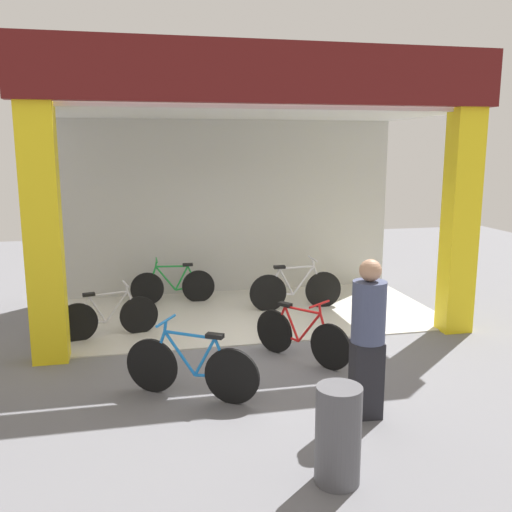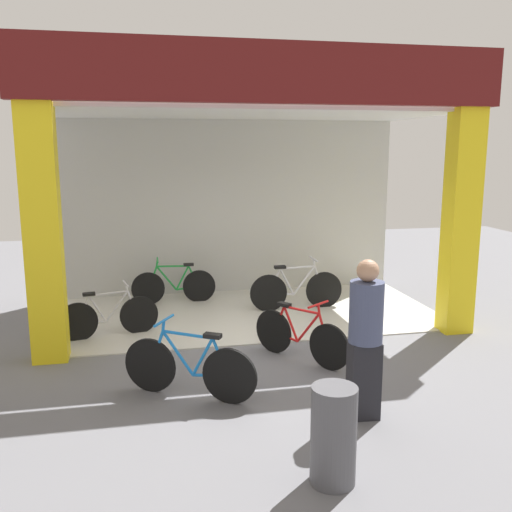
{
  "view_description": "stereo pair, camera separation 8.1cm",
  "coord_description": "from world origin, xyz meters",
  "px_view_note": "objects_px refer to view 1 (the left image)",
  "views": [
    {
      "loc": [
        -1.83,
        -7.6,
        2.82
      ],
      "look_at": [
        0.0,
        0.79,
        1.15
      ],
      "focal_mm": 39.83,
      "sensor_mm": 36.0,
      "label": 1
    },
    {
      "loc": [
        -1.75,
        -7.61,
        2.82
      ],
      "look_at": [
        0.0,
        0.79,
        1.15
      ],
      "focal_mm": 39.83,
      "sensor_mm": 36.0,
      "label": 2
    }
  ],
  "objects_px": {
    "bicycle_inside_2": "(296,289)",
    "bicycle_parked_1": "(301,336)",
    "bicycle_inside_1": "(173,286)",
    "pedestrian_0": "(368,337)",
    "trash_bin": "(338,435)",
    "bicycle_inside_0": "(108,317)",
    "bicycle_parked_0": "(191,368)"
  },
  "relations": [
    {
      "from": "bicycle_inside_0",
      "to": "bicycle_parked_0",
      "type": "relative_size",
      "value": 1.02
    },
    {
      "from": "bicycle_inside_1",
      "to": "pedestrian_0",
      "type": "height_order",
      "value": "pedestrian_0"
    },
    {
      "from": "bicycle_inside_2",
      "to": "trash_bin",
      "type": "relative_size",
      "value": 1.91
    },
    {
      "from": "pedestrian_0",
      "to": "trash_bin",
      "type": "xyz_separation_m",
      "value": [
        -0.71,
        -1.07,
        -0.45
      ]
    },
    {
      "from": "pedestrian_0",
      "to": "bicycle_inside_1",
      "type": "bearing_deg",
      "value": 108.95
    },
    {
      "from": "bicycle_parked_1",
      "to": "bicycle_inside_2",
      "type": "bearing_deg",
      "value": 75.48
    },
    {
      "from": "bicycle_parked_1",
      "to": "pedestrian_0",
      "type": "relative_size",
      "value": 0.74
    },
    {
      "from": "bicycle_inside_0",
      "to": "pedestrian_0",
      "type": "distance_m",
      "value": 4.22
    },
    {
      "from": "bicycle_inside_2",
      "to": "bicycle_parked_1",
      "type": "height_order",
      "value": "bicycle_inside_2"
    },
    {
      "from": "bicycle_inside_1",
      "to": "bicycle_parked_1",
      "type": "relative_size",
      "value": 1.2
    },
    {
      "from": "bicycle_inside_1",
      "to": "trash_bin",
      "type": "distance_m",
      "value": 5.99
    },
    {
      "from": "bicycle_inside_1",
      "to": "bicycle_inside_2",
      "type": "height_order",
      "value": "bicycle_inside_2"
    },
    {
      "from": "bicycle_parked_0",
      "to": "pedestrian_0",
      "type": "bearing_deg",
      "value": -25.91
    },
    {
      "from": "bicycle_parked_0",
      "to": "trash_bin",
      "type": "height_order",
      "value": "bicycle_parked_0"
    },
    {
      "from": "bicycle_inside_2",
      "to": "bicycle_parked_1",
      "type": "relative_size",
      "value": 1.3
    },
    {
      "from": "bicycle_parked_1",
      "to": "pedestrian_0",
      "type": "height_order",
      "value": "pedestrian_0"
    },
    {
      "from": "bicycle_inside_2",
      "to": "pedestrian_0",
      "type": "distance_m",
      "value": 4.06
    },
    {
      "from": "bicycle_inside_0",
      "to": "bicycle_inside_1",
      "type": "xyz_separation_m",
      "value": [
        1.08,
        1.68,
        0.01
      ]
    },
    {
      "from": "bicycle_inside_0",
      "to": "bicycle_parked_1",
      "type": "height_order",
      "value": "bicycle_parked_1"
    },
    {
      "from": "bicycle_parked_0",
      "to": "bicycle_parked_1",
      "type": "relative_size",
      "value": 1.13
    },
    {
      "from": "bicycle_inside_2",
      "to": "bicycle_parked_1",
      "type": "bearing_deg",
      "value": -104.52
    },
    {
      "from": "bicycle_inside_1",
      "to": "pedestrian_0",
      "type": "relative_size",
      "value": 0.89
    },
    {
      "from": "bicycle_inside_1",
      "to": "bicycle_inside_2",
      "type": "bearing_deg",
      "value": -22.21
    },
    {
      "from": "bicycle_inside_0",
      "to": "trash_bin",
      "type": "relative_size",
      "value": 1.69
    },
    {
      "from": "trash_bin",
      "to": "bicycle_inside_1",
      "type": "bearing_deg",
      "value": 99.15
    },
    {
      "from": "bicycle_parked_0",
      "to": "bicycle_inside_2",
      "type": "bearing_deg",
      "value": 55.81
    },
    {
      "from": "bicycle_inside_0",
      "to": "bicycle_parked_1",
      "type": "xyz_separation_m",
      "value": [
        2.53,
        -1.48,
        0.01
      ]
    },
    {
      "from": "bicycle_inside_2",
      "to": "trash_bin",
      "type": "bearing_deg",
      "value": -102.29
    },
    {
      "from": "pedestrian_0",
      "to": "bicycle_inside_0",
      "type": "bearing_deg",
      "value": 130.92
    },
    {
      "from": "bicycle_inside_1",
      "to": "trash_bin",
      "type": "height_order",
      "value": "trash_bin"
    },
    {
      "from": "bicycle_inside_0",
      "to": "pedestrian_0",
      "type": "relative_size",
      "value": 0.86
    },
    {
      "from": "bicycle_inside_1",
      "to": "bicycle_parked_1",
      "type": "bearing_deg",
      "value": -65.27
    }
  ]
}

